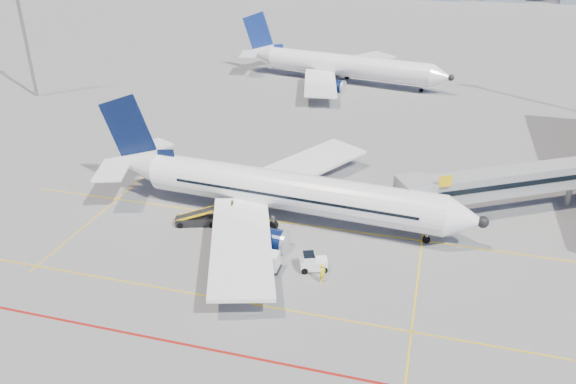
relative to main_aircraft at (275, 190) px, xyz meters
The scene contains 10 objects.
ground 9.56m from the main_aircraft, 80.62° to the right, with size 420.00×420.00×0.00m, color slate.
apron_markings 13.22m from the main_aircraft, 86.03° to the right, with size 90.00×35.12×0.01m.
jet_bridge 26.24m from the main_aircraft, 17.83° to the left, with size 23.55×15.78×6.30m.
floodlight_mast_nw 62.78m from the main_aircraft, 149.83° to the left, with size 3.20×0.61×25.45m.
main_aircraft is the anchor object (origin of this frame).
second_aircraft 54.90m from the main_aircraft, 93.79° to the left, with size 42.26×36.48×12.43m.
baggage_tug 10.85m from the main_aircraft, 55.00° to the right, with size 2.79×2.24×1.72m.
cargo_dolly 10.30m from the main_aircraft, 80.79° to the right, with size 3.51×1.58×1.92m.
belt_loader 8.55m from the main_aircraft, 152.95° to the right, with size 6.23×3.06×2.51m.
ramp_worker 12.85m from the main_aircraft, 54.31° to the right, with size 0.68×0.45×1.86m, color yellow.
Camera 1 is at (13.85, -41.45, 29.11)m, focal length 35.00 mm.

